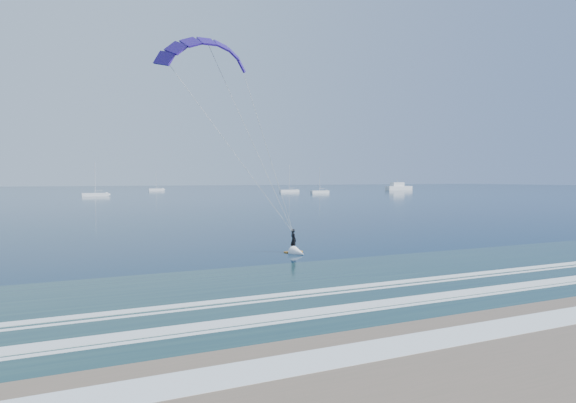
% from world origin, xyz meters
% --- Properties ---
extents(ground, '(900.00, 900.00, 0.00)m').
position_xyz_m(ground, '(0.00, 0.00, 0.00)').
color(ground, '#06223B').
rests_on(ground, ground).
extents(kitesurfer_rig, '(14.89, 8.53, 17.17)m').
position_xyz_m(kitesurfer_rig, '(1.10, 20.87, 8.85)').
color(kitesurfer_rig, orange).
rests_on(kitesurfer_rig, ground).
extents(motor_yacht, '(15.53, 4.14, 6.35)m').
position_xyz_m(motor_yacht, '(162.46, 211.43, 1.69)').
color(motor_yacht, white).
rests_on(motor_yacht, ground).
extents(sailboat_3, '(9.16, 2.40, 12.65)m').
position_xyz_m(sailboat_3, '(3.40, 181.94, 0.69)').
color(sailboat_3, white).
rests_on(sailboat_3, ground).
extents(sailboat_4, '(7.77, 2.40, 10.70)m').
position_xyz_m(sailboat_4, '(39.86, 255.83, 0.67)').
color(sailboat_4, white).
rests_on(sailboat_4, ground).
extents(sailboat_5, '(9.46, 2.40, 12.82)m').
position_xyz_m(sailboat_5, '(90.67, 200.56, 0.69)').
color(sailboat_5, white).
rests_on(sailboat_5, ground).
extents(sailboat_6, '(8.34, 2.40, 11.35)m').
position_xyz_m(sailboat_6, '(95.36, 179.64, 0.68)').
color(sailboat_6, white).
rests_on(sailboat_6, ground).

